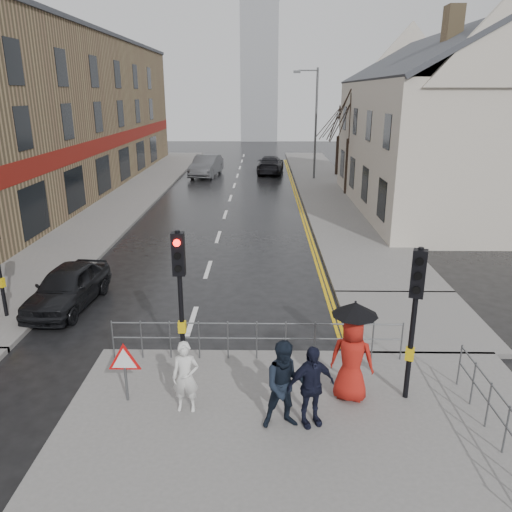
{
  "coord_description": "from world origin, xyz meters",
  "views": [
    {
      "loc": [
        2.09,
        -10.38,
        6.43
      ],
      "look_at": [
        1.88,
        4.22,
        1.63
      ],
      "focal_mm": 35.0,
      "sensor_mm": 36.0,
      "label": 1
    }
  ],
  "objects_px": {
    "pedestrian_d": "(311,386)",
    "car_parked": "(68,287)",
    "car_mid": "(206,166)",
    "pedestrian_b": "(286,385)",
    "pedestrian_with_umbrella": "(352,349)",
    "pedestrian_a": "(186,377)"
  },
  "relations": [
    {
      "from": "car_mid",
      "to": "pedestrian_a",
      "type": "bearing_deg",
      "value": -76.77
    },
    {
      "from": "pedestrian_with_umbrella",
      "to": "pedestrian_b",
      "type": "bearing_deg",
      "value": -146.14
    },
    {
      "from": "pedestrian_b",
      "to": "pedestrian_d",
      "type": "distance_m",
      "value": 0.51
    },
    {
      "from": "pedestrian_b",
      "to": "pedestrian_with_umbrella",
      "type": "relative_size",
      "value": 0.82
    },
    {
      "from": "car_parked",
      "to": "car_mid",
      "type": "height_order",
      "value": "car_mid"
    },
    {
      "from": "pedestrian_a",
      "to": "car_mid",
      "type": "height_order",
      "value": "pedestrian_a"
    },
    {
      "from": "pedestrian_with_umbrella",
      "to": "pedestrian_a",
      "type": "bearing_deg",
      "value": -172.25
    },
    {
      "from": "pedestrian_d",
      "to": "car_mid",
      "type": "xyz_separation_m",
      "value": [
        -5.51,
        31.65,
        -0.16
      ]
    },
    {
      "from": "pedestrian_b",
      "to": "car_mid",
      "type": "bearing_deg",
      "value": 90.63
    },
    {
      "from": "pedestrian_a",
      "to": "pedestrian_d",
      "type": "xyz_separation_m",
      "value": [
        2.51,
        -0.42,
        0.08
      ]
    },
    {
      "from": "pedestrian_d",
      "to": "car_parked",
      "type": "xyz_separation_m",
      "value": [
        -7.04,
        5.93,
        -0.33
      ]
    },
    {
      "from": "car_parked",
      "to": "pedestrian_a",
      "type": "bearing_deg",
      "value": -45.47
    },
    {
      "from": "pedestrian_with_umbrella",
      "to": "car_parked",
      "type": "distance_m",
      "value": 9.47
    },
    {
      "from": "pedestrian_a",
      "to": "car_mid",
      "type": "bearing_deg",
      "value": 96.47
    },
    {
      "from": "pedestrian_a",
      "to": "car_mid",
      "type": "distance_m",
      "value": 31.37
    },
    {
      "from": "pedestrian_a",
      "to": "pedestrian_with_umbrella",
      "type": "height_order",
      "value": "pedestrian_with_umbrella"
    },
    {
      "from": "car_parked",
      "to": "pedestrian_b",
      "type": "bearing_deg",
      "value": -37.4
    },
    {
      "from": "pedestrian_d",
      "to": "car_parked",
      "type": "relative_size",
      "value": 0.44
    },
    {
      "from": "pedestrian_b",
      "to": "pedestrian_d",
      "type": "xyz_separation_m",
      "value": [
        0.5,
        0.08,
        -0.07
      ]
    },
    {
      "from": "pedestrian_a",
      "to": "car_parked",
      "type": "bearing_deg",
      "value": 130.33
    },
    {
      "from": "pedestrian_with_umbrella",
      "to": "pedestrian_d",
      "type": "bearing_deg",
      "value": -136.72
    },
    {
      "from": "pedestrian_with_umbrella",
      "to": "pedestrian_d",
      "type": "height_order",
      "value": "pedestrian_with_umbrella"
    }
  ]
}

